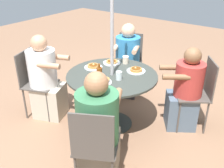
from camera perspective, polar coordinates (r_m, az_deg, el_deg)
name	(u,v)px	position (r m, az deg, el deg)	size (l,w,h in m)	color
ground_plane	(112,123)	(3.63, 0.00, -8.54)	(12.00, 12.00, 0.00)	#8C664C
patio_table	(112,84)	(3.32, 0.00, -0.08)	(1.14, 1.14, 0.74)	#383D38
umbrella_pole	(112,36)	(3.09, 0.00, 10.36)	(0.04, 0.04, 2.45)	#ADADB2
patio_chair_north	(129,58)	(4.34, 3.78, 5.59)	(0.53, 0.53, 0.93)	#514C47
diner_north	(127,63)	(4.19, 3.29, 4.49)	(0.57, 0.51, 1.15)	#3D3D42
patio_chair_east	(34,79)	(3.75, -16.61, 0.99)	(0.53, 0.53, 0.93)	#514C47
diner_east	(46,81)	(3.68, -14.25, 0.58)	(0.52, 0.58, 1.17)	beige
patio_chair_south	(95,145)	(2.44, -3.75, -13.04)	(0.55, 0.55, 0.93)	#514C47
diner_south	(98,133)	(2.58, -2.97, -10.64)	(0.61, 0.57, 1.20)	gray
patio_chair_west	(199,90)	(3.49, 18.47, -1.27)	(0.56, 0.56, 0.93)	#514C47
diner_west	(185,93)	(3.47, 15.61, -1.81)	(0.56, 0.60, 1.10)	slate
pancake_plate_a	(102,81)	(3.05, -2.27, 0.65)	(0.24, 0.24, 0.06)	white
pancake_plate_b	(112,62)	(3.61, -0.04, 4.77)	(0.24, 0.24, 0.04)	white
pancake_plate_c	(136,70)	(3.36, 5.27, 3.01)	(0.24, 0.24, 0.05)	white
pancake_plate_d	(93,67)	(3.47, -4.07, 3.81)	(0.24, 0.24, 0.05)	white
syrup_bottle	(99,72)	(3.19, -2.79, 2.69)	(0.09, 0.07, 0.17)	brown
coffee_cup	(126,60)	(3.59, 2.97, 5.29)	(0.08, 0.08, 0.10)	beige
drinking_glass_a	(119,76)	(3.11, 1.52, 1.83)	(0.07, 0.07, 0.10)	silver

